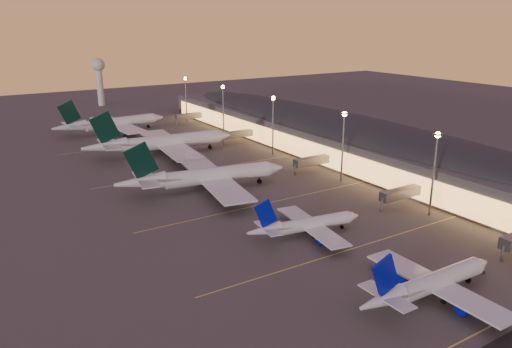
% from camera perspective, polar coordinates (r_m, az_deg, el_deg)
% --- Properties ---
extents(ground, '(700.00, 700.00, 0.00)m').
position_cam_1_polar(ground, '(136.46, 9.50, -7.66)').
color(ground, '#44423F').
extents(airliner_narrow_south, '(38.75, 34.48, 13.90)m').
position_cam_1_polar(airliner_narrow_south, '(113.48, 19.21, -11.79)').
color(airliner_narrow_south, silver).
rests_on(airliner_narrow_south, ground).
extents(airliner_narrow_north, '(34.52, 31.13, 12.34)m').
position_cam_1_polar(airliner_narrow_north, '(137.72, 5.66, -5.81)').
color(airliner_narrow_north, silver).
rests_on(airliner_narrow_north, ground).
extents(airliner_wide_near, '(60.31, 55.60, 19.34)m').
position_cam_1_polar(airliner_wide_near, '(173.33, -5.98, -0.33)').
color(airliner_wide_near, silver).
rests_on(airliner_wide_near, ground).
extents(airliner_wide_mid, '(66.68, 61.04, 21.32)m').
position_cam_1_polar(airliner_wide_mid, '(222.93, -10.84, 3.53)').
color(airliner_wide_mid, silver).
rests_on(airliner_wide_mid, ground).
extents(airliner_wide_far, '(60.13, 54.94, 19.23)m').
position_cam_1_polar(airliner_wide_far, '(274.30, -16.22, 5.56)').
color(airliner_wide_far, silver).
rests_on(airliner_wide_far, ground).
extents(terminal_building, '(56.35, 255.00, 17.46)m').
position_cam_1_polar(terminal_building, '(224.55, 9.24, 4.58)').
color(terminal_building, '#46464B').
rests_on(terminal_building, ground).
extents(light_masts, '(2.20, 217.20, 25.90)m').
position_cam_1_polar(light_masts, '(200.99, 5.19, 5.82)').
color(light_masts, slate).
rests_on(light_masts, ground).
extents(radar_tower, '(9.00, 9.00, 32.50)m').
position_cam_1_polar(radar_tower, '(365.42, -17.51, 10.87)').
color(radar_tower, silver).
rests_on(radar_tower, ground).
extents(lane_markings, '(90.00, 180.36, 0.00)m').
position_cam_1_polar(lane_markings, '(165.93, 0.34, -2.85)').
color(lane_markings, '#D8C659').
rests_on(lane_markings, ground).
extents(baggage_tug_c, '(3.58, 2.70, 1.00)m').
position_cam_1_polar(baggage_tug_c, '(154.19, 10.54, -4.56)').
color(baggage_tug_c, gold).
rests_on(baggage_tug_c, ground).
extents(baggage_tug_d, '(2.57, 3.99, 1.11)m').
position_cam_1_polar(baggage_tug_d, '(131.13, 23.94, -9.82)').
color(baggage_tug_d, gold).
rests_on(baggage_tug_d, ground).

